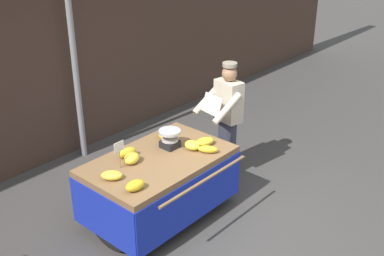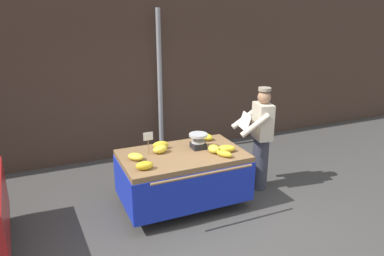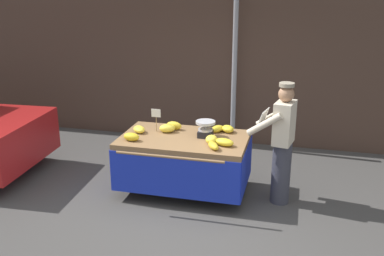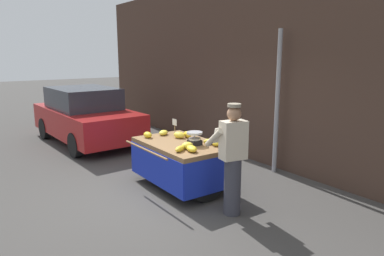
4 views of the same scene
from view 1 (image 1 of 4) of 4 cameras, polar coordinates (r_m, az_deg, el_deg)
The scene contains 16 objects.
ground_plane at distance 6.07m, azimuth 1.88°, elevation -12.07°, with size 60.00×60.00×0.00m, color #423F3D.
back_wall at distance 7.36m, azimuth -17.06°, elevation 11.74°, with size 16.00×0.24×4.20m, color #473328.
street_pole at distance 7.37m, azimuth -13.55°, elevation 6.93°, with size 0.09×0.09×2.90m, color gray.
banana_cart at distance 6.00m, azimuth -3.88°, elevation -5.36°, with size 1.83×1.31×0.85m.
weighing_scale at distance 6.08m, azimuth -2.62°, elevation -1.27°, with size 0.28×0.28×0.24m.
price_sign at distance 5.61m, azimuth -8.55°, elevation -2.47°, with size 0.14×0.01×0.34m.
banana_bunch_0 at distance 5.79m, azimuth -7.10°, elevation -3.53°, with size 0.17×0.23×0.12m, color yellow.
banana_bunch_1 at distance 5.50m, azimuth -9.41°, elevation -5.51°, with size 0.16×0.24×0.10m, color yellow.
banana_bunch_2 at distance 6.04m, azimuth 0.03°, elevation -2.03°, with size 0.16×0.20×0.12m, color yellow.
banana_bunch_3 at distance 6.46m, azimuth -2.72°, elevation -0.25°, with size 0.16×0.21×0.10m, color yellow.
banana_bunch_4 at distance 6.34m, azimuth -3.41°, elevation -0.78°, with size 0.12×0.23×0.10m, color yellow.
banana_bunch_5 at distance 5.27m, azimuth -6.70°, elevation -6.71°, with size 0.14×0.23×0.11m, color gold.
banana_bunch_6 at distance 5.98m, azimuth 1.88°, elevation -2.51°, with size 0.11×0.25×0.09m, color gold.
banana_bunch_7 at distance 6.15m, azimuth 1.48°, elevation -1.62°, with size 0.16×0.27×0.10m, color yellow.
banana_bunch_8 at distance 5.92m, azimuth -7.60°, elevation -2.86°, with size 0.11×0.25×0.13m, color gold.
vendor_person at distance 6.82m, azimuth 4.13°, elevation 0.87°, with size 0.64×0.59×1.71m.
Camera 1 is at (-3.75, -3.05, 3.68)m, focal length 45.45 mm.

